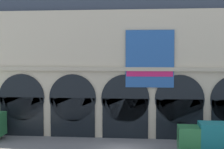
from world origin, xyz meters
The scene contains 2 objects.
station_building centered at (0.05, 7.02, 8.85)m, with size 38.18×4.45×18.35m.
box_truck_mideast centered at (9.32, -0.83, 1.70)m, with size 7.50×2.91×3.12m.
Camera 1 is at (2.32, -33.29, 9.47)m, focal length 53.77 mm.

